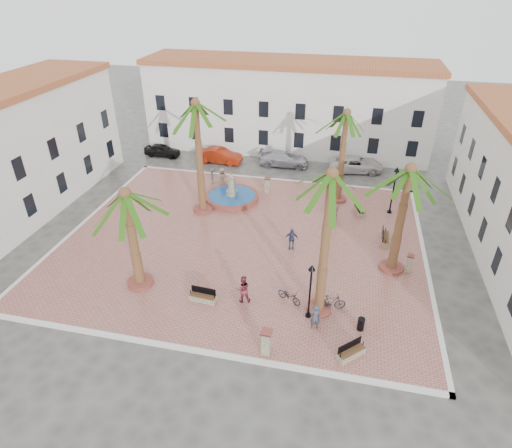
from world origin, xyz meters
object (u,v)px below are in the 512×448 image
object	(u,v)px
lamppost_e	(395,182)
bicycle_a	(289,296)
palm_ne	(346,123)
car_red	(220,156)
bench_se	(351,353)
palm_sw	(127,206)
bench_ne	(359,210)
car_black	(162,150)
fountain	(232,196)
bench_e	(385,239)
bollard_e	(409,263)
bench_s	(203,297)
pedestrian_north	(213,176)
car_white	(356,164)
palm_nw	(196,115)
litter_bin	(361,324)
bicycle_b	(331,302)
pedestrian_fountain_b	(291,239)
bollard_n	(267,185)
cyclist_a	(315,317)
bollard_se	(266,342)
pedestrian_fountain_a	(222,178)
palm_e	(408,182)
cyclist_b	(243,289)
lamppost_s	(311,282)
palm_s	(330,190)
pedestrian_east	(335,214)

from	to	relation	value
lamppost_e	bicycle_a	bearing A→B (deg)	-116.88
palm_ne	car_red	size ratio (longest dim) A/B	1.73
bench_se	lamppost_e	bearing A→B (deg)	37.00
palm_sw	bench_ne	world-z (taller)	palm_sw
car_black	palm_ne	bearing A→B (deg)	-107.24
fountain	bench_e	size ratio (longest dim) A/B	2.59
palm_ne	bollard_e	world-z (taller)	palm_ne
palm_ne	bench_se	size ratio (longest dim) A/B	5.23
bench_s	car_black	size ratio (longest dim) A/B	0.44
pedestrian_north	car_white	bearing A→B (deg)	-82.95
palm_nw	litter_bin	bearing A→B (deg)	-40.61
bench_ne	litter_bin	world-z (taller)	bench_ne
bicycle_b	pedestrian_fountain_b	world-z (taller)	pedestrian_fountain_b
litter_bin	bicycle_b	world-z (taller)	bicycle_b
bollard_n	litter_bin	xyz separation A→B (m)	(8.40, -15.54, -0.37)
lamppost_e	cyclist_a	world-z (taller)	lamppost_e
cyclist_a	bicycle_b	size ratio (longest dim) A/B	0.94
bench_se	bench_ne	distance (m)	15.58
litter_bin	pedestrian_fountain_b	size ratio (longest dim) A/B	0.47
pedestrian_fountain_b	car_red	size ratio (longest dim) A/B	0.35
bench_s	pedestrian_fountain_b	xyz separation A→B (m)	(4.38, 6.78, 0.58)
bollard_se	pedestrian_fountain_a	size ratio (longest dim) A/B	0.83
palm_e	cyclist_b	world-z (taller)	palm_e
litter_bin	pedestrian_fountain_b	distance (m)	8.73
lamppost_s	bollard_se	xyz separation A→B (m)	(-1.82, -3.25, -1.70)
bollard_e	cyclist_b	world-z (taller)	cyclist_b
bench_s	bollard_se	xyz separation A→B (m)	(4.57, -3.21, 0.56)
litter_bin	pedestrian_fountain_a	xyz separation A→B (m)	(-12.65, 15.74, 0.55)
car_red	car_white	size ratio (longest dim) A/B	0.86
palm_s	cyclist_b	world-z (taller)	palm_s
bollard_e	pedestrian_fountain_b	size ratio (longest dim) A/B	0.79
cyclist_a	pedestrian_north	bearing A→B (deg)	-76.66
pedestrian_north	car_white	world-z (taller)	pedestrian_north
palm_nw	bench_ne	world-z (taller)	palm_nw
cyclist_a	pedestrian_east	bearing A→B (deg)	-111.95
pedestrian_east	lamppost_e	bearing A→B (deg)	113.64
palm_sw	lamppost_e	size ratio (longest dim) A/B	1.68
bench_s	cyclist_a	world-z (taller)	cyclist_a
litter_bin	bicycle_a	size ratio (longest dim) A/B	0.47
palm_sw	litter_bin	size ratio (longest dim) A/B	8.81
bollard_se	palm_sw	bearing A→B (deg)	156.52
lamppost_s	bollard_se	world-z (taller)	lamppost_s
palm_nw	bollard_e	distance (m)	18.32
bollard_se	fountain	bearing A→B (deg)	111.21
palm_sw	palm_e	distance (m)	16.57
bench_se	pedestrian_fountain_a	distance (m)	21.62
palm_sw	bicycle_b	distance (m)	13.09
pedestrian_fountain_b	car_white	size ratio (longest dim) A/B	0.31
pedestrian_fountain_a	car_red	bearing A→B (deg)	89.60
palm_nw	car_black	bearing A→B (deg)	127.17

